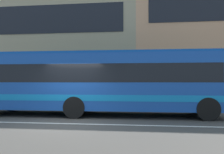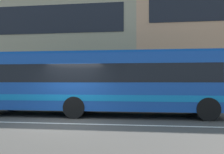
{
  "view_description": "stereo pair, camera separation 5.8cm",
  "coord_description": "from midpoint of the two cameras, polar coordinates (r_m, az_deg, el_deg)",
  "views": [
    {
      "loc": [
        3.09,
        -9.2,
        1.68
      ],
      "look_at": [
        1.66,
        2.3,
        1.9
      ],
      "focal_mm": 38.11,
      "sensor_mm": 36.0,
      "label": 1
    },
    {
      "loc": [
        3.15,
        -9.19,
        1.68
      ],
      "look_at": [
        1.66,
        2.3,
        1.9
      ],
      "focal_mm": 38.11,
      "sensor_mm": 36.0,
      "label": 2
    }
  ],
  "objects": [
    {
      "name": "transit_bus",
      "position": [
        11.95,
        -4.11,
        -0.9
      ],
      "size": [
        12.25,
        2.74,
        3.11
      ],
      "color": "#16459C",
      "rests_on": "ground_plane"
    },
    {
      "name": "apartment_block_left",
      "position": [
        27.68,
        -20.42,
        7.6
      ],
      "size": [
        24.42,
        11.63,
        11.67
      ],
      "color": "tan",
      "rests_on": "ground_plane"
    },
    {
      "name": "hedge_row_far",
      "position": [
        15.81,
        -1.22,
        -5.25
      ],
      "size": [
        14.08,
        1.1,
        1.07
      ],
      "primitive_type": "cube",
      "color": "#1D4C28",
      "rests_on": "ground_plane"
    },
    {
      "name": "ground_plane",
      "position": [
        9.86,
        -11.68,
        -10.89
      ],
      "size": [
        160.0,
        160.0,
        0.0
      ],
      "primitive_type": "plane",
      "color": "#47433E"
    },
    {
      "name": "lane_centre_line",
      "position": [
        9.86,
        -11.68,
        -10.87
      ],
      "size": [
        60.0,
        0.16,
        0.01
      ],
      "primitive_type": "cube",
      "color": "silver",
      "rests_on": "ground_plane"
    }
  ]
}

